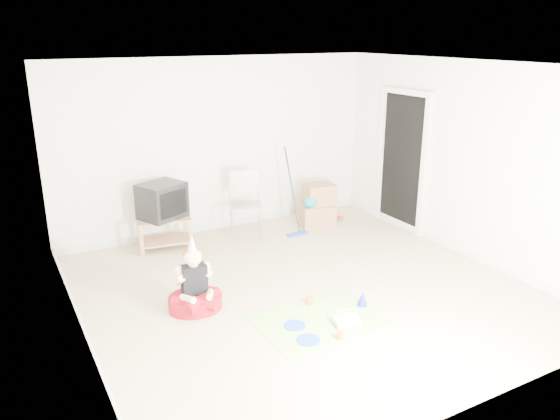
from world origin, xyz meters
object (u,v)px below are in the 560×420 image
crt_tv (162,201)px  folding_chair (245,206)px  cardboard_boxes (317,206)px  tv_stand (164,230)px  seated_woman (195,293)px  birthday_cake (347,321)px

crt_tv → folding_chair: (1.19, -0.17, -0.21)m
crt_tv → cardboard_boxes: size_ratio=0.86×
folding_chair → tv_stand: bearing=171.7°
seated_woman → tv_stand: bearing=82.4°
seated_woman → birthday_cake: size_ratio=2.79×
seated_woman → birthday_cake: (1.27, -1.09, -0.15)m
crt_tv → seated_woman: 1.99m
tv_stand → crt_tv: size_ratio=1.38×
seated_woman → crt_tv: bearing=82.4°
folding_chair → cardboard_boxes: folding_chair is taller
cardboard_boxes → folding_chair: bearing=177.3°
cardboard_boxes → seated_woman: (-2.66, -1.67, -0.13)m
tv_stand → folding_chair: (1.19, -0.17, 0.23)m
crt_tv → cardboard_boxes: crt_tv is taller
folding_chair → seated_woman: size_ratio=1.19×
tv_stand → folding_chair: size_ratio=0.78×
folding_chair → birthday_cake: bearing=-93.5°
cardboard_boxes → birthday_cake: bearing=-116.7°
crt_tv → tv_stand: bearing=92.8°
folding_chair → seated_woman: 2.27m
tv_stand → crt_tv: bearing=-63.4°
crt_tv → birthday_cake: bearing=-95.0°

